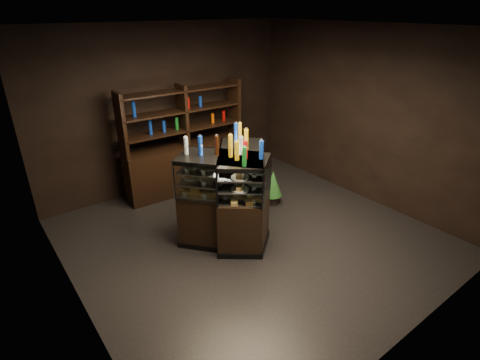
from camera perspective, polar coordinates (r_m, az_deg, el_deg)
name	(u,v)px	position (r m, az deg, el deg)	size (l,w,h in m)	color
ground	(251,237)	(5.83, 1.70, -8.61)	(5.00, 5.00, 0.00)	black
room_shell	(253,113)	(5.02, 1.98, 10.16)	(5.02, 5.02, 3.01)	black
display_case	(233,211)	(5.56, -1.13, -4.79)	(1.59, 1.39, 1.38)	black
food_display	(232,176)	(5.29, -1.15, 0.59)	(1.19, 1.01, 0.43)	#C09445
bottles_top	(232,144)	(5.12, -1.24, 5.46)	(1.01, 0.87, 0.30)	silver
potted_conifer	(273,183)	(6.59, 5.04, -0.45)	(0.33, 0.33, 0.71)	black
back_shelving	(185,159)	(7.10, -8.31, 3.12)	(2.30, 0.51, 2.00)	black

